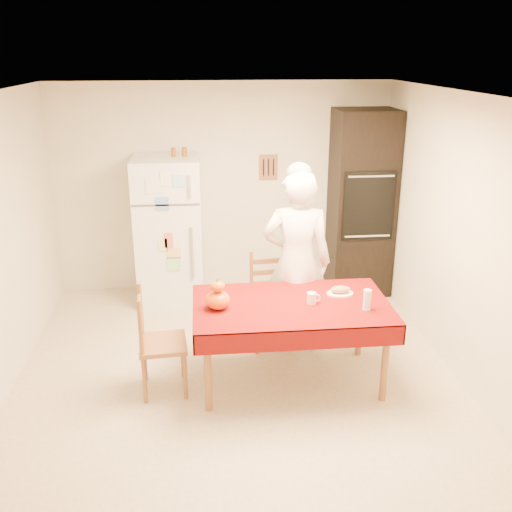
{
  "coord_description": "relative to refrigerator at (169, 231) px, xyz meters",
  "views": [
    {
      "loc": [
        -0.28,
        -4.5,
        2.83
      ],
      "look_at": [
        0.2,
        0.2,
        1.11
      ],
      "focal_mm": 40.0,
      "sensor_mm": 36.0,
      "label": 1
    }
  ],
  "objects": [
    {
      "name": "chair_far",
      "position": [
        1.04,
        -1.19,
        -0.34
      ],
      "size": [
        0.45,
        0.43,
        0.95
      ],
      "rotation": [
        0.0,
        0.0,
        0.07
      ],
      "color": "brown",
      "rests_on": "floor"
    },
    {
      "name": "room_shell",
      "position": [
        0.65,
        -1.88,
        0.77
      ],
      "size": [
        4.02,
        4.52,
        2.51
      ],
      "color": "beige",
      "rests_on": "ground"
    },
    {
      "name": "bread_plate",
      "position": [
        1.59,
        -1.8,
        -0.08
      ],
      "size": [
        0.24,
        0.24,
        0.02
      ],
      "primitive_type": "cylinder",
      "color": "white",
      "rests_on": "dining_table"
    },
    {
      "name": "coffee_mug",
      "position": [
        1.3,
        -1.96,
        -0.04
      ],
      "size": [
        0.08,
        0.08,
        0.1
      ],
      "primitive_type": "cylinder",
      "color": "white",
      "rests_on": "dining_table"
    },
    {
      "name": "pumpkin_lower",
      "position": [
        0.49,
        -1.98,
        -0.01
      ],
      "size": [
        0.21,
        0.21,
        0.16
      ],
      "primitive_type": "ellipsoid",
      "color": "#DE4A05",
      "rests_on": "dining_table"
    },
    {
      "name": "refrigerator",
      "position": [
        0.0,
        0.0,
        0.0
      ],
      "size": [
        0.75,
        0.74,
        1.7
      ],
      "color": "white",
      "rests_on": "floor"
    },
    {
      "name": "bread_loaf",
      "position": [
        1.59,
        -1.8,
        -0.04
      ],
      "size": [
        0.18,
        0.1,
        0.06
      ],
      "primitive_type": "ellipsoid",
      "color": "#A07B4E",
      "rests_on": "bread_plate"
    },
    {
      "name": "chair_left",
      "position": [
        -0.05,
        -1.99,
        -0.34
      ],
      "size": [
        0.43,
        0.45,
        0.95
      ],
      "rotation": [
        0.0,
        0.0,
        1.65
      ],
      "color": "brown",
      "rests_on": "floor"
    },
    {
      "name": "floor",
      "position": [
        0.65,
        -1.88,
        -0.85
      ],
      "size": [
        4.5,
        4.5,
        0.0
      ],
      "primitive_type": "plane",
      "color": "tan",
      "rests_on": "ground"
    },
    {
      "name": "spice_jar_left",
      "position": [
        0.09,
        0.05,
        0.9
      ],
      "size": [
        0.05,
        0.05,
        0.1
      ],
      "primitive_type": "cylinder",
      "color": "brown",
      "rests_on": "refrigerator"
    },
    {
      "name": "oven_cabinet",
      "position": [
        2.28,
        0.05,
        0.25
      ],
      "size": [
        0.7,
        0.62,
        2.2
      ],
      "color": "black",
      "rests_on": "floor"
    },
    {
      "name": "wine_glass",
      "position": [
        1.74,
        -2.12,
        -0.0
      ],
      "size": [
        0.07,
        0.07,
        0.18
      ],
      "primitive_type": "cylinder",
      "color": "white",
      "rests_on": "dining_table"
    },
    {
      "name": "spice_jar_right",
      "position": [
        0.21,
        0.05,
        0.9
      ],
      "size": [
        0.05,
        0.05,
        0.1
      ],
      "primitive_type": "cylinder",
      "color": "brown",
      "rests_on": "refrigerator"
    },
    {
      "name": "pumpkin_upper",
      "position": [
        0.49,
        -1.98,
        0.12
      ],
      "size": [
        0.12,
        0.12,
        0.09
      ],
      "primitive_type": "ellipsoid",
      "color": "#C63004",
      "rests_on": "pumpkin_lower"
    },
    {
      "name": "dining_table",
      "position": [
        1.13,
        -1.94,
        -0.16
      ],
      "size": [
        1.7,
        1.0,
        0.76
      ],
      "color": "brown",
      "rests_on": "floor"
    },
    {
      "name": "seated_woman",
      "position": [
        1.27,
        -1.34,
        0.06
      ],
      "size": [
        0.72,
        0.54,
        1.82
      ],
      "primitive_type": "imported",
      "rotation": [
        0.0,
        0.0,
        2.98
      ],
      "color": "white",
      "rests_on": "floor"
    },
    {
      "name": "spice_jar_mid",
      "position": [
        0.22,
        0.05,
        0.9
      ],
      "size": [
        0.05,
        0.05,
        0.1
      ],
      "primitive_type": "cylinder",
      "color": "brown",
      "rests_on": "refrigerator"
    }
  ]
}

